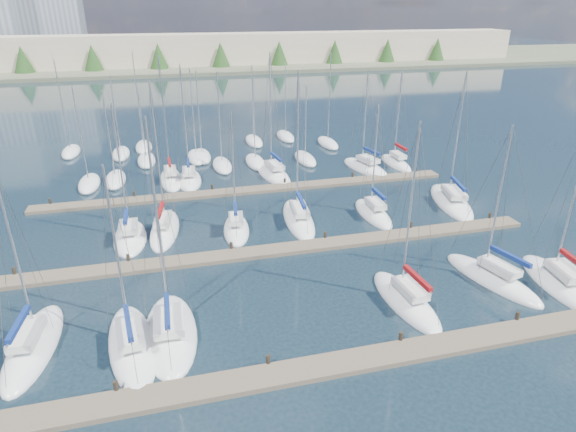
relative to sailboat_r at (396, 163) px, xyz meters
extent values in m
plane|color=#1B2B36|center=(-19.35, 25.25, -0.19)|extent=(400.00, 400.00, 0.00)
cube|color=#6B5E4C|center=(-19.35, -32.75, -0.04)|extent=(44.00, 1.80, 0.35)
cylinder|color=#2D261C|center=(-31.35, -31.85, 0.11)|extent=(0.26, 0.26, 1.10)
cylinder|color=#2D261C|center=(-23.35, -31.85, 0.11)|extent=(0.26, 0.26, 1.10)
cylinder|color=#2D261C|center=(-15.35, -31.85, 0.11)|extent=(0.26, 0.26, 1.10)
cylinder|color=#2D261C|center=(-7.35, -31.85, 0.11)|extent=(0.26, 0.26, 1.10)
cube|color=#6B5E4C|center=(-19.35, -18.75, -0.04)|extent=(44.00, 1.80, 0.35)
cylinder|color=#2D261C|center=(-39.35, -17.85, 0.11)|extent=(0.26, 0.26, 1.10)
cylinder|color=#2D261C|center=(-31.35, -17.85, 0.11)|extent=(0.26, 0.26, 1.10)
cylinder|color=#2D261C|center=(-23.35, -17.85, 0.11)|extent=(0.26, 0.26, 1.10)
cylinder|color=#2D261C|center=(-15.35, -17.85, 0.11)|extent=(0.26, 0.26, 1.10)
cylinder|color=#2D261C|center=(-7.35, -17.85, 0.11)|extent=(0.26, 0.26, 1.10)
cylinder|color=#2D261C|center=(0.65, -17.85, 0.11)|extent=(0.26, 0.26, 1.10)
cube|color=#6B5E4C|center=(-19.35, -4.75, -0.04)|extent=(44.00, 1.80, 0.35)
cylinder|color=#2D261C|center=(-39.35, -3.85, 0.11)|extent=(0.26, 0.26, 1.10)
cylinder|color=#2D261C|center=(-31.35, -3.85, 0.11)|extent=(0.26, 0.26, 1.10)
cylinder|color=#2D261C|center=(-23.35, -3.85, 0.11)|extent=(0.26, 0.26, 1.10)
cylinder|color=#2D261C|center=(-15.35, -3.85, 0.11)|extent=(0.26, 0.26, 1.10)
cylinder|color=#2D261C|center=(-7.35, -3.85, 0.11)|extent=(0.26, 0.26, 1.10)
cylinder|color=#2D261C|center=(0.65, -3.85, 0.11)|extent=(0.26, 0.26, 1.10)
ellipsoid|color=white|center=(0.00, 0.03, -0.14)|extent=(2.15, 7.18, 1.60)
cube|color=black|center=(0.00, 0.03, -0.14)|extent=(1.11, 3.45, 0.12)
cube|color=silver|center=(0.00, -0.33, 1.16)|extent=(1.17, 2.52, 0.50)
cylinder|color=#9EA0A5|center=(0.00, 0.60, 5.98)|extent=(0.14, 0.14, 10.15)
cylinder|color=#9EA0A5|center=(0.01, -0.91, 2.21)|extent=(0.12, 3.01, 0.10)
cube|color=maroon|center=(0.01, -0.91, 2.33)|extent=(0.32, 2.77, 0.30)
ellipsoid|color=white|center=(-31.42, -13.40, -0.14)|extent=(2.74, 7.14, 1.60)
cube|color=black|center=(-31.42, -13.40, -0.14)|extent=(1.42, 3.43, 0.12)
cube|color=silver|center=(-31.42, -13.76, 1.16)|extent=(1.50, 2.50, 0.50)
cylinder|color=#9EA0A5|center=(-31.42, -12.83, 6.08)|extent=(0.14, 0.14, 10.34)
cylinder|color=#9EA0A5|center=(-31.42, -14.33, 2.21)|extent=(0.11, 3.00, 0.10)
cube|color=navy|center=(-31.42, -14.33, 2.33)|extent=(0.31, 2.76, 0.30)
ellipsoid|color=white|center=(-9.17, -13.82, -0.14)|extent=(2.45, 7.18, 1.60)
cube|color=black|center=(-9.17, -13.82, -0.14)|extent=(1.27, 3.45, 0.12)
cube|color=silver|center=(-9.18, -14.18, 1.16)|extent=(1.32, 2.52, 0.50)
cylinder|color=#9EA0A5|center=(-9.16, -13.25, 5.54)|extent=(0.14, 0.14, 9.26)
cylinder|color=#9EA0A5|center=(-9.19, -14.75, 2.21)|extent=(0.15, 3.00, 0.10)
cube|color=navy|center=(-9.19, -14.75, 2.33)|extent=(0.34, 2.77, 0.30)
ellipsoid|color=white|center=(-15.79, -0.07, -0.14)|extent=(3.76, 8.87, 1.60)
cube|color=maroon|center=(-15.79, -0.07, -0.14)|extent=(1.92, 4.27, 0.12)
cube|color=silver|center=(-15.74, -0.50, 1.16)|extent=(1.89, 3.16, 0.50)
cylinder|color=#9EA0A5|center=(-15.86, 0.61, 7.23)|extent=(0.14, 0.14, 12.65)
cylinder|color=#9EA0A5|center=(-15.67, -1.19, 2.21)|extent=(0.48, 3.61, 0.10)
cube|color=navy|center=(-15.67, -1.19, 2.33)|extent=(0.65, 3.34, 0.30)
ellipsoid|color=white|center=(-27.51, 0.98, -0.14)|extent=(2.50, 7.96, 1.60)
cube|color=black|center=(-27.51, 0.98, -0.14)|extent=(1.29, 3.82, 0.12)
cube|color=silver|center=(-27.50, 0.59, 1.16)|extent=(1.35, 2.79, 0.50)
cylinder|color=#9EA0A5|center=(-27.52, 1.62, 7.14)|extent=(0.14, 0.14, 12.48)
cylinder|color=#9EA0A5|center=(-27.50, -0.05, 2.21)|extent=(0.14, 3.33, 0.10)
cube|color=maroon|center=(-27.50, -0.05, 2.33)|extent=(0.34, 3.07, 0.30)
ellipsoid|color=white|center=(-16.40, -13.23, -0.14)|extent=(3.46, 9.58, 1.60)
cube|color=silver|center=(-16.45, -13.69, 1.16)|extent=(1.72, 3.40, 0.50)
cylinder|color=#9EA0A5|center=(-16.33, -12.48, 7.04)|extent=(0.14, 0.14, 12.27)
cylinder|color=#9EA0A5|center=(-16.53, -14.44, 2.21)|extent=(0.49, 3.93, 0.10)
cube|color=navy|center=(-16.53, -14.44, 2.33)|extent=(0.66, 3.63, 0.30)
ellipsoid|color=white|center=(-25.47, 0.17, -0.14)|extent=(2.97, 7.25, 1.60)
cube|color=silver|center=(-25.48, -0.18, 1.16)|extent=(1.56, 2.56, 0.50)
cylinder|color=#9EA0A5|center=(-25.44, 0.74, 6.72)|extent=(0.14, 0.14, 11.63)
cylinder|color=#9EA0A5|center=(-25.52, -0.75, 2.21)|extent=(0.26, 2.99, 0.10)
cube|color=navy|center=(-25.52, -0.75, 2.33)|extent=(0.45, 2.76, 0.30)
ellipsoid|color=white|center=(-5.62, -26.98, -0.14)|extent=(4.31, 8.69, 1.60)
cube|color=black|center=(-5.62, -26.98, -0.14)|extent=(2.16, 4.19, 0.12)
cube|color=silver|center=(-5.52, -27.39, 1.16)|extent=(1.96, 3.15, 0.50)
cylinder|color=#9EA0A5|center=(-5.78, -26.33, 6.02)|extent=(0.14, 0.14, 10.23)
cylinder|color=#9EA0A5|center=(-5.35, -28.04, 2.21)|extent=(0.95, 3.43, 0.10)
cube|color=navy|center=(-5.35, -28.04, 2.33)|extent=(1.08, 3.21, 0.30)
ellipsoid|color=white|center=(-13.03, -27.98, -0.14)|extent=(2.88, 7.99, 1.60)
cube|color=maroon|center=(-13.03, -27.98, -0.14)|extent=(1.48, 3.84, 0.12)
cube|color=silver|center=(-13.01, -28.37, 1.16)|extent=(1.50, 2.82, 0.50)
cylinder|color=#9EA0A5|center=(-13.06, -27.35, 6.47)|extent=(0.14, 0.14, 11.12)
cylinder|color=#9EA0A5|center=(-12.97, -29.00, 2.21)|extent=(0.28, 3.30, 0.10)
cube|color=maroon|center=(-12.97, -29.00, 2.33)|extent=(0.47, 3.05, 0.30)
ellipsoid|color=white|center=(-22.36, -14.04, -0.14)|extent=(3.07, 6.68, 1.60)
cube|color=maroon|center=(-22.36, -14.04, -0.14)|extent=(1.56, 3.22, 0.12)
cube|color=silver|center=(-22.40, -14.36, 1.16)|extent=(1.52, 2.40, 0.50)
cylinder|color=#9EA0A5|center=(-22.29, -13.53, 5.58)|extent=(0.14, 0.14, 9.36)
cylinder|color=#9EA0A5|center=(-22.47, -14.87, 2.21)|extent=(0.45, 2.69, 0.10)
cube|color=navy|center=(-22.47, -14.87, 2.33)|extent=(0.62, 2.51, 0.30)
ellipsoid|color=white|center=(-1.32, -28.66, -0.14)|extent=(4.05, 8.56, 1.60)
cube|color=silver|center=(-1.38, -29.06, 1.16)|extent=(1.98, 3.08, 0.50)
cylinder|color=#9EA0A5|center=(-1.22, -28.01, 6.85)|extent=(0.14, 0.14, 11.88)
cylinder|color=#9EA0A5|center=(-1.47, -29.71, 2.21)|extent=(0.61, 3.43, 0.10)
cube|color=maroon|center=(-1.47, -29.71, 2.33)|extent=(0.76, 3.19, 0.30)
ellipsoid|color=white|center=(-30.74, -28.17, -0.14)|extent=(3.70, 8.76, 1.60)
cube|color=black|center=(-30.74, -28.17, -0.14)|extent=(1.88, 4.22, 0.12)
cube|color=silver|center=(-30.69, -28.59, 1.16)|extent=(1.81, 3.13, 0.50)
cylinder|color=#9EA0A5|center=(-30.83, -27.50, 5.87)|extent=(0.14, 0.14, 9.93)
cylinder|color=#9EA0A5|center=(-30.60, -29.27, 2.21)|extent=(0.56, 3.55, 0.10)
cube|color=navy|center=(-30.60, -29.27, 2.33)|extent=(0.72, 3.29, 0.30)
ellipsoid|color=white|center=(-0.30, -12.97, -0.14)|extent=(5.39, 10.32, 1.60)
cube|color=black|center=(-0.30, -12.97, -0.14)|extent=(2.70, 4.99, 0.12)
cube|color=silver|center=(-0.42, -13.45, 1.16)|extent=(2.48, 3.76, 0.50)
cylinder|color=#9EA0A5|center=(-0.10, -12.20, 6.74)|extent=(0.14, 0.14, 11.68)
cylinder|color=#9EA0A5|center=(-0.61, -14.21, 2.21)|extent=(1.11, 4.05, 0.10)
cube|color=navy|center=(-0.61, -14.21, 2.33)|extent=(1.23, 3.77, 0.30)
ellipsoid|color=white|center=(-36.32, -26.79, -0.14)|extent=(3.26, 8.61, 1.60)
cube|color=maroon|center=(-36.32, -26.79, -0.14)|extent=(1.67, 4.14, 0.12)
cube|color=silver|center=(-36.35, -27.21, 1.16)|extent=(1.65, 3.06, 0.50)
cylinder|color=#9EA0A5|center=(-36.26, -26.12, 6.03)|extent=(0.14, 0.14, 10.26)
cylinder|color=#9EA0A5|center=(-36.41, -27.88, 2.21)|extent=(0.41, 3.53, 0.10)
cube|color=navy|center=(-36.41, -27.88, 2.33)|extent=(0.58, 3.27, 0.30)
ellipsoid|color=white|center=(-28.50, -12.54, -0.14)|extent=(3.47, 8.63, 1.60)
cube|color=silver|center=(-28.56, -12.95, 1.16)|extent=(1.69, 3.08, 0.50)
cylinder|color=#9EA0A5|center=(-28.42, -11.87, 6.85)|extent=(0.14, 0.14, 11.88)
cylinder|color=#9EA0A5|center=(-28.65, -13.62, 2.21)|extent=(0.57, 3.50, 0.10)
cube|color=maroon|center=(-28.65, -13.62, 2.33)|extent=(0.73, 3.25, 0.30)
ellipsoid|color=white|center=(-28.51, -27.57, -0.14)|extent=(3.22, 8.46, 1.60)
cube|color=silver|center=(-28.51, -27.99, 1.16)|extent=(1.76, 2.97, 0.50)
cylinder|color=#9EA0A5|center=(-28.50, -26.89, 6.98)|extent=(0.14, 0.14, 12.14)
cylinder|color=#9EA0A5|center=(-28.51, -28.66, 2.21)|extent=(0.13, 3.54, 0.10)
cube|color=navy|center=(-28.51, -28.66, 2.33)|extent=(0.32, 3.26, 0.30)
ellipsoid|color=white|center=(-4.41, -0.64, -0.14)|extent=(4.59, 8.68, 1.60)
cube|color=black|center=(-4.41, -0.64, -0.14)|extent=(2.32, 4.19, 0.12)
cube|color=silver|center=(-4.33, -1.04, 1.16)|extent=(2.18, 3.16, 0.50)
cylinder|color=#9EA0A5|center=(-4.55, 0.01, 5.98)|extent=(0.14, 0.14, 10.15)
cylinder|color=#9EA0A5|center=(-4.19, -1.69, 2.21)|extent=(0.83, 3.41, 0.10)
cube|color=navy|center=(-4.19, -1.69, 2.33)|extent=(0.97, 3.18, 0.30)
cylinder|color=#9EA0A5|center=(-40.10, 15.15, 6.31)|extent=(0.12, 0.12, 11.20)
ellipsoid|color=white|center=(-40.10, 15.15, 0.06)|extent=(2.20, 6.40, 1.40)
cylinder|color=#9EA0A5|center=(-23.30, 8.70, 5.78)|extent=(0.12, 0.12, 10.14)
ellipsoid|color=white|center=(-23.30, 8.70, 0.06)|extent=(2.20, 6.40, 1.40)
cylinder|color=#9EA0A5|center=(-24.03, 8.50, 5.95)|extent=(0.12, 0.12, 10.49)
ellipsoid|color=white|center=(-24.03, 8.50, 0.06)|extent=(2.20, 6.40, 1.40)
cylinder|color=#9EA0A5|center=(-10.28, 15.79, 5.74)|extent=(0.12, 0.12, 10.06)
ellipsoid|color=white|center=(-10.28, 15.79, 0.06)|extent=(2.20, 6.40, 1.40)
cylinder|color=#9EA0A5|center=(-33.58, 12.59, 5.40)|extent=(0.12, 0.12, 9.39)
ellipsoid|color=white|center=(-33.58, 12.59, 0.06)|extent=(2.20, 6.40, 1.40)
cylinder|color=#9EA0A5|center=(-36.32, 1.44, 5.63)|extent=(0.12, 0.12, 9.85)
ellipsoid|color=white|center=(-36.32, 1.44, 0.06)|extent=(2.20, 6.40, 1.40)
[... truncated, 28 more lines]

